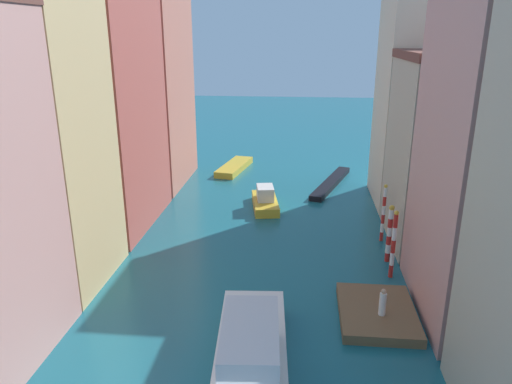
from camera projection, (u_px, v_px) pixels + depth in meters
ground_plane at (270, 213)px, 40.40m from camera, size 154.00×154.00×0.00m
building_left_1 at (31, 122)px, 26.76m from camera, size 7.20×7.24×19.45m
building_left_2 at (97, 78)px, 35.10m from camera, size 7.20×11.04×22.52m
building_left_3 at (146, 78)px, 45.96m from camera, size 7.20×10.70×20.65m
building_right_1 at (510, 140)px, 23.37m from camera, size 7.20×9.58×18.97m
building_right_2 at (448, 151)px, 33.18m from camera, size 7.20×8.99×13.35m
building_right_3 at (423, 100)px, 40.62m from camera, size 7.20×8.27×18.11m
waterfront_dock at (377, 313)px, 25.58m from camera, size 3.98×5.22×0.54m
person_on_dock at (383, 303)px, 24.72m from camera, size 0.36×0.36×1.50m
mooring_pole_0 at (393, 244)px, 29.17m from camera, size 0.29×0.29×4.42m
mooring_pole_1 at (389, 233)px, 31.32m from camera, size 0.36×0.36×3.96m
mooring_pole_2 at (383, 212)px, 34.41m from camera, size 0.27×0.27×4.31m
vaporetto_white at (250, 370)px, 19.98m from camera, size 4.05×12.70×3.23m
gondola_black at (331, 183)px, 47.67m from camera, size 4.50×10.67×0.51m
motorboat_0 at (234, 167)px, 52.97m from camera, size 3.38×7.60×0.67m
motorboat_1 at (265, 200)px, 41.48m from camera, size 2.84×5.52×1.93m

